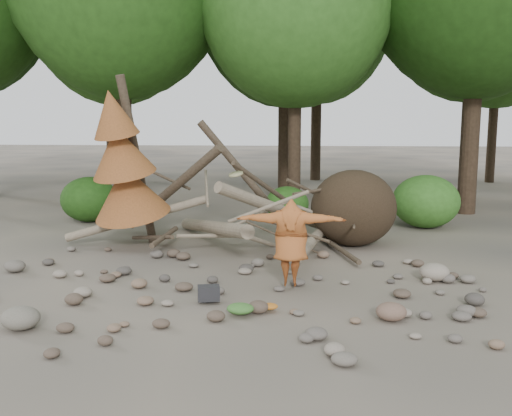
{
  "coord_description": "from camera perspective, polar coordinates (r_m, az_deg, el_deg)",
  "views": [
    {
      "loc": [
        1.24,
        -10.34,
        3.26
      ],
      "look_at": [
        0.3,
        1.5,
        1.4
      ],
      "focal_mm": 40.0,
      "sensor_mm": 36.0,
      "label": 1
    }
  ],
  "objects": [
    {
      "name": "bush_mid",
      "position": [
        18.34,
        3.12,
        0.43
      ],
      "size": [
        1.4,
        1.4,
        1.12
      ],
      "primitive_type": "ellipsoid",
      "color": "#2C601B",
      "rests_on": "ground"
    },
    {
      "name": "frisbee_thrower",
      "position": [
        10.93,
        3.49,
        -3.45
      ],
      "size": [
        2.2,
        0.88,
        2.25
      ],
      "color": "#A55525",
      "rests_on": "ground"
    },
    {
      "name": "ground",
      "position": [
        10.91,
        -2.22,
        -8.49
      ],
      "size": [
        120.0,
        120.0,
        0.0
      ],
      "primitive_type": "plane",
      "color": "#514C44",
      "rests_on": "ground"
    },
    {
      "name": "dead_conifer",
      "position": [
        14.43,
        -13.08,
        4.11
      ],
      "size": [
        2.06,
        2.16,
        4.35
      ],
      "color": "#4C3F30",
      "rests_on": "ground"
    },
    {
      "name": "cloth_green",
      "position": [
        9.66,
        -1.58,
        -10.3
      ],
      "size": [
        0.46,
        0.38,
        0.17
      ],
      "primitive_type": "ellipsoid",
      "color": "#396B2A",
      "rests_on": "ground"
    },
    {
      "name": "deadfall_pile",
      "position": [
        14.78,
        7.51,
        -0.16
      ],
      "size": [
        8.55,
        5.24,
        3.3
      ],
      "color": "#332619",
      "rests_on": "ground"
    },
    {
      "name": "boulder_front_left",
      "position": [
        9.78,
        -22.49,
        -10.13
      ],
      "size": [
        0.61,
        0.55,
        0.37
      ],
      "primitive_type": "ellipsoid",
      "color": "slate",
      "rests_on": "ground"
    },
    {
      "name": "bush_left",
      "position": [
        18.96,
        -16.33,
        0.85
      ],
      "size": [
        1.8,
        1.8,
        1.44
      ],
      "primitive_type": "ellipsoid",
      "color": "#214C14",
      "rests_on": "ground"
    },
    {
      "name": "backpack",
      "position": [
        10.32,
        -4.75,
        -8.79
      ],
      "size": [
        0.43,
        0.33,
        0.26
      ],
      "primitive_type": "cube",
      "rotation": [
        0.0,
        0.0,
        0.21
      ],
      "color": "black",
      "rests_on": "ground"
    },
    {
      "name": "cloth_orange",
      "position": [
        9.87,
        1.36,
        -10.07
      ],
      "size": [
        0.29,
        0.24,
        0.1
      ],
      "primitive_type": "ellipsoid",
      "color": "#B2651E",
      "rests_on": "ground"
    },
    {
      "name": "boulder_mid_right",
      "position": [
        12.2,
        17.4,
        -6.13
      ],
      "size": [
        0.6,
        0.54,
        0.36
      ],
      "primitive_type": "ellipsoid",
      "color": "gray",
      "rests_on": "ground"
    },
    {
      "name": "boulder_mid_left",
      "position": [
        13.34,
        -22.98,
        -5.37
      ],
      "size": [
        0.44,
        0.4,
        0.27
      ],
      "primitive_type": "ellipsoid",
      "color": "#635D54",
      "rests_on": "ground"
    },
    {
      "name": "bush_right",
      "position": [
        17.91,
        16.62,
        0.64
      ],
      "size": [
        2.0,
        2.0,
        1.6
      ],
      "primitive_type": "ellipsoid",
      "color": "#377223",
      "rests_on": "ground"
    },
    {
      "name": "boulder_front_right",
      "position": [
        9.7,
        13.38,
        -10.04
      ],
      "size": [
        0.5,
        0.45,
        0.3
      ],
      "primitive_type": "ellipsoid",
      "color": "brown",
      "rests_on": "ground"
    }
  ]
}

